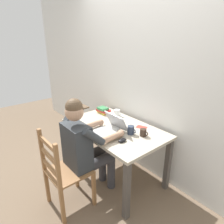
% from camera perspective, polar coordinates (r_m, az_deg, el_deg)
% --- Properties ---
extents(ground_plane, '(8.00, 8.00, 0.00)m').
position_cam_1_polar(ground_plane, '(2.89, 0.57, -17.63)').
color(ground_plane, brown).
extents(back_wall, '(6.00, 0.04, 2.60)m').
position_cam_1_polar(back_wall, '(2.63, 8.67, 9.74)').
color(back_wall, silver).
rests_on(back_wall, ground).
extents(desk, '(1.30, 0.78, 0.74)m').
position_cam_1_polar(desk, '(2.54, 0.62, -6.35)').
color(desk, '#BCB29E').
rests_on(desk, ground).
extents(seated_person, '(0.50, 0.60, 1.24)m').
position_cam_1_polar(seated_person, '(2.24, -7.69, -9.36)').
color(seated_person, '#33383D').
rests_on(seated_person, ground).
extents(wooden_chair, '(0.42, 0.42, 0.94)m').
position_cam_1_polar(wooden_chair, '(2.25, -13.67, -16.43)').
color(wooden_chair, olive).
rests_on(wooden_chair, ground).
extents(laptop, '(0.33, 0.33, 0.21)m').
position_cam_1_polar(laptop, '(2.34, -0.60, -4.73)').
color(laptop, '#ADAFB2').
rests_on(laptop, desk).
extents(computer_mouse, '(0.06, 0.10, 0.03)m').
position_cam_1_polar(computer_mouse, '(2.16, 2.97, -8.15)').
color(computer_mouse, black).
rests_on(computer_mouse, desk).
extents(coffee_mug_white, '(0.12, 0.08, 0.10)m').
position_cam_1_polar(coffee_mug_white, '(2.80, 1.47, -0.27)').
color(coffee_mug_white, white).
rests_on(coffee_mug_white, desk).
extents(coffee_mug_dark, '(0.11, 0.07, 0.09)m').
position_cam_1_polar(coffee_mug_dark, '(2.29, 8.99, -5.86)').
color(coffee_mug_dark, '#38281E').
rests_on(coffee_mug_dark, desk).
extents(coffee_mug_spare, '(0.12, 0.08, 0.10)m').
position_cam_1_polar(coffee_mug_spare, '(2.31, 5.48, -5.21)').
color(coffee_mug_spare, '#2D384C').
rests_on(coffee_mug_spare, desk).
extents(book_stack_main, '(0.21, 0.15, 0.09)m').
position_cam_1_polar(book_stack_main, '(2.92, -2.54, 0.49)').
color(book_stack_main, gold).
rests_on(book_stack_main, desk).
extents(paper_pile_near_laptop, '(0.21, 0.17, 0.01)m').
position_cam_1_polar(paper_pile_near_laptop, '(2.45, 0.14, -4.67)').
color(paper_pile_near_laptop, white).
rests_on(paper_pile_near_laptop, desk).
extents(paper_pile_back_corner, '(0.20, 0.20, 0.01)m').
position_cam_1_polar(paper_pile_back_corner, '(2.81, 1.12, -1.21)').
color(paper_pile_back_corner, white).
rests_on(paper_pile_back_corner, desk).
extents(landscape_photo_print, '(0.15, 0.13, 0.00)m').
position_cam_1_polar(landscape_photo_print, '(2.51, 8.52, -4.36)').
color(landscape_photo_print, '#C63D33').
rests_on(landscape_photo_print, desk).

